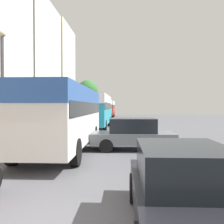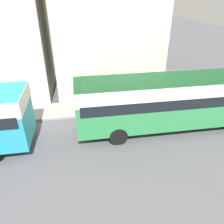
% 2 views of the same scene
% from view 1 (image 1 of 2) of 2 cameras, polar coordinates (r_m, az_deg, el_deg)
% --- Properties ---
extents(building_far_terrace, '(6.75, 8.77, 12.67)m').
position_cam_1_polar(building_far_terrace, '(27.38, -20.78, 10.01)').
color(building_far_terrace, beige).
rests_on(building_far_terrace, ground_plane).
extents(building_end_row, '(5.04, 7.95, 13.02)m').
position_cam_1_polar(building_end_row, '(35.51, -13.67, 8.32)').
color(building_end_row, beige).
rests_on(building_end_row, ground_plane).
extents(bus_lead, '(2.58, 9.11, 2.98)m').
position_cam_1_polar(bus_lead, '(11.95, -11.17, 0.31)').
color(bus_lead, silver).
rests_on(bus_lead, ground_plane).
extents(bus_following, '(2.64, 9.85, 3.19)m').
position_cam_1_polar(bus_following, '(23.95, -3.93, 1.11)').
color(bus_following, teal).
rests_on(bus_following, ground_plane).
extents(bus_third_in_line, '(2.53, 11.52, 3.17)m').
position_cam_1_polar(bus_third_in_line, '(36.93, -2.25, 1.15)').
color(bus_third_in_line, '#2D8447').
rests_on(bus_third_in_line, ground_plane).
extents(bus_rear, '(2.61, 9.14, 3.18)m').
position_cam_1_polar(bus_rear, '(49.22, -1.05, 1.19)').
color(bus_rear, red).
rests_on(bus_rear, ground_plane).
extents(car_crossing, '(1.80, 3.81, 1.46)m').
position_cam_1_polar(car_crossing, '(4.69, 15.99, -15.91)').
color(car_crossing, black).
rests_on(car_crossing, ground_plane).
extents(car_far_curb, '(4.05, 1.92, 1.55)m').
position_cam_1_polar(car_far_curb, '(12.35, 4.79, -4.95)').
color(car_far_curb, slate).
rests_on(car_far_curb, ground_plane).
extents(pedestrian_near_curb, '(0.44, 0.44, 1.66)m').
position_cam_1_polar(pedestrian_near_curb, '(36.03, -6.40, -0.56)').
color(pedestrian_near_curb, '#232838').
rests_on(pedestrian_near_curb, sidewalk).
extents(street_tree, '(3.67, 3.67, 6.63)m').
position_cam_1_polar(street_tree, '(44.45, -5.62, 4.86)').
color(street_tree, brown).
rests_on(street_tree, sidewalk).
extents(lamp_post, '(0.36, 0.36, 5.48)m').
position_cam_1_polar(lamp_post, '(12.44, -23.77, 7.16)').
color(lamp_post, '#47474C').
rests_on(lamp_post, sidewalk).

